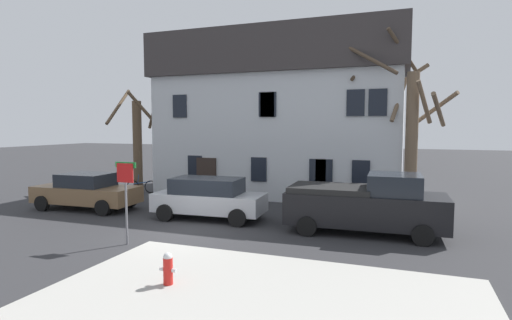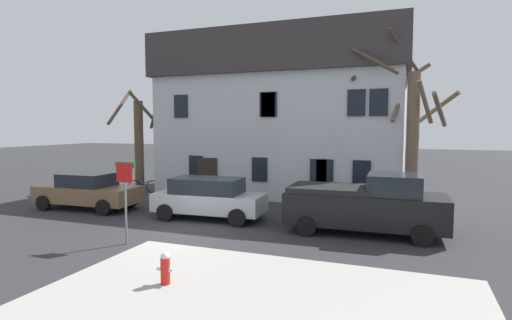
{
  "view_description": "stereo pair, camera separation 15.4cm",
  "coord_description": "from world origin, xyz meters",
  "px_view_note": "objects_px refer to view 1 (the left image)",
  "views": [
    {
      "loc": [
        7.21,
        -12.32,
        3.74
      ],
      "look_at": [
        1.7,
        2.65,
        2.42
      ],
      "focal_mm": 28.61,
      "sensor_mm": 36.0,
      "label": 1
    },
    {
      "loc": [
        7.36,
        -12.26,
        3.74
      ],
      "look_at": [
        1.7,
        2.65,
        2.42
      ],
      "focal_mm": 28.61,
      "sensor_mm": 36.0,
      "label": 2
    }
  ],
  "objects_px": {
    "car_silver_wagon": "(209,198)",
    "street_sign_pole": "(126,187)",
    "bicycle_leaning": "(142,186)",
    "tree_bare_near": "(138,140)",
    "pickup_truck_black": "(366,204)",
    "tree_bare_mid": "(381,112)",
    "building_main": "(283,114)",
    "fire_hydrant": "(168,268)",
    "car_brown_sedan": "(87,191)",
    "tree_bare_far": "(413,134)"
  },
  "relations": [
    {
      "from": "pickup_truck_black",
      "to": "street_sign_pole",
      "type": "height_order",
      "value": "street_sign_pole"
    },
    {
      "from": "tree_bare_far",
      "to": "car_silver_wagon",
      "type": "xyz_separation_m",
      "value": [
        -7.69,
        -4.44,
        -2.52
      ]
    },
    {
      "from": "street_sign_pole",
      "to": "car_silver_wagon",
      "type": "bearing_deg",
      "value": 78.9
    },
    {
      "from": "tree_bare_mid",
      "to": "street_sign_pole",
      "type": "height_order",
      "value": "tree_bare_mid"
    },
    {
      "from": "car_brown_sedan",
      "to": "bicycle_leaning",
      "type": "distance_m",
      "value": 4.68
    },
    {
      "from": "tree_bare_far",
      "to": "car_brown_sedan",
      "type": "bearing_deg",
      "value": -161.55
    },
    {
      "from": "building_main",
      "to": "tree_bare_near",
      "type": "relative_size",
      "value": 2.26
    },
    {
      "from": "car_brown_sedan",
      "to": "pickup_truck_black",
      "type": "xyz_separation_m",
      "value": [
        12.23,
        0.09,
        0.2
      ]
    },
    {
      "from": "tree_bare_mid",
      "to": "street_sign_pole",
      "type": "xyz_separation_m",
      "value": [
        -7.12,
        -9.19,
        -2.56
      ]
    },
    {
      "from": "street_sign_pole",
      "to": "fire_hydrant",
      "type": "bearing_deg",
      "value": -39.61
    },
    {
      "from": "car_brown_sedan",
      "to": "bicycle_leaning",
      "type": "xyz_separation_m",
      "value": [
        -0.4,
        4.64,
        -0.45
      ]
    },
    {
      "from": "tree_bare_mid",
      "to": "car_silver_wagon",
      "type": "xyz_separation_m",
      "value": [
        -6.31,
        -5.07,
        -3.53
      ]
    },
    {
      "from": "tree_bare_mid",
      "to": "tree_bare_far",
      "type": "bearing_deg",
      "value": -24.58
    },
    {
      "from": "car_silver_wagon",
      "to": "street_sign_pole",
      "type": "distance_m",
      "value": 4.31
    },
    {
      "from": "fire_hydrant",
      "to": "street_sign_pole",
      "type": "xyz_separation_m",
      "value": [
        -3.18,
        2.63,
        1.34
      ]
    },
    {
      "from": "building_main",
      "to": "street_sign_pole",
      "type": "bearing_deg",
      "value": -97.65
    },
    {
      "from": "car_brown_sedan",
      "to": "pickup_truck_black",
      "type": "relative_size",
      "value": 0.88
    },
    {
      "from": "tree_bare_mid",
      "to": "car_brown_sedan",
      "type": "relative_size",
      "value": 1.84
    },
    {
      "from": "tree_bare_mid",
      "to": "street_sign_pole",
      "type": "bearing_deg",
      "value": -127.76
    },
    {
      "from": "tree_bare_near",
      "to": "car_silver_wagon",
      "type": "height_order",
      "value": "tree_bare_near"
    },
    {
      "from": "building_main",
      "to": "tree_bare_far",
      "type": "bearing_deg",
      "value": -26.36
    },
    {
      "from": "building_main",
      "to": "fire_hydrant",
      "type": "distance_m",
      "value": 15.21
    },
    {
      "from": "car_silver_wagon",
      "to": "fire_hydrant",
      "type": "height_order",
      "value": "car_silver_wagon"
    },
    {
      "from": "tree_bare_far",
      "to": "bicycle_leaning",
      "type": "bearing_deg",
      "value": 179.78
    },
    {
      "from": "tree_bare_mid",
      "to": "bicycle_leaning",
      "type": "height_order",
      "value": "tree_bare_mid"
    },
    {
      "from": "fire_hydrant",
      "to": "bicycle_leaning",
      "type": "bearing_deg",
      "value": 128.17
    },
    {
      "from": "fire_hydrant",
      "to": "bicycle_leaning",
      "type": "distance_m",
      "value": 14.3
    },
    {
      "from": "tree_bare_mid",
      "to": "car_silver_wagon",
      "type": "distance_m",
      "value": 8.83
    },
    {
      "from": "tree_bare_mid",
      "to": "bicycle_leaning",
      "type": "relative_size",
      "value": 5.18
    },
    {
      "from": "car_brown_sedan",
      "to": "bicycle_leaning",
      "type": "relative_size",
      "value": 2.81
    },
    {
      "from": "car_silver_wagon",
      "to": "street_sign_pole",
      "type": "xyz_separation_m",
      "value": [
        -0.81,
        -4.12,
        0.97
      ]
    },
    {
      "from": "tree_bare_far",
      "to": "fire_hydrant",
      "type": "bearing_deg",
      "value": -115.44
    },
    {
      "from": "car_silver_wagon",
      "to": "fire_hydrant",
      "type": "distance_m",
      "value": 7.16
    },
    {
      "from": "tree_bare_near",
      "to": "street_sign_pole",
      "type": "relative_size",
      "value": 2.26
    },
    {
      "from": "tree_bare_mid",
      "to": "pickup_truck_black",
      "type": "xyz_separation_m",
      "value": [
        -0.14,
        -5.14,
        -3.38
      ]
    },
    {
      "from": "tree_bare_far",
      "to": "car_brown_sedan",
      "type": "height_order",
      "value": "tree_bare_far"
    },
    {
      "from": "tree_bare_near",
      "to": "tree_bare_far",
      "type": "distance_m",
      "value": 14.63
    },
    {
      "from": "tree_bare_near",
      "to": "building_main",
      "type": "bearing_deg",
      "value": 21.24
    },
    {
      "from": "tree_bare_mid",
      "to": "tree_bare_far",
      "type": "relative_size",
      "value": 1.34
    },
    {
      "from": "building_main",
      "to": "tree_bare_mid",
      "type": "distance_m",
      "value": 6.17
    },
    {
      "from": "tree_bare_far",
      "to": "fire_hydrant",
      "type": "height_order",
      "value": "tree_bare_far"
    },
    {
      "from": "pickup_truck_black",
      "to": "car_silver_wagon",
      "type": "bearing_deg",
      "value": 179.41
    },
    {
      "from": "pickup_truck_black",
      "to": "street_sign_pole",
      "type": "xyz_separation_m",
      "value": [
        -6.98,
        -4.05,
        0.82
      ]
    },
    {
      "from": "street_sign_pole",
      "to": "bicycle_leaning",
      "type": "distance_m",
      "value": 10.41
    },
    {
      "from": "building_main",
      "to": "street_sign_pole",
      "type": "relative_size",
      "value": 5.12
    },
    {
      "from": "building_main",
      "to": "bicycle_leaning",
      "type": "relative_size",
      "value": 7.88
    },
    {
      "from": "bicycle_leaning",
      "to": "street_sign_pole",
      "type": "bearing_deg",
      "value": -56.69
    },
    {
      "from": "car_silver_wagon",
      "to": "fire_hydrant",
      "type": "bearing_deg",
      "value": -70.64
    },
    {
      "from": "building_main",
      "to": "tree_bare_mid",
      "type": "relative_size",
      "value": 1.52
    },
    {
      "from": "building_main",
      "to": "street_sign_pole",
      "type": "distance_m",
      "value": 12.36
    }
  ]
}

